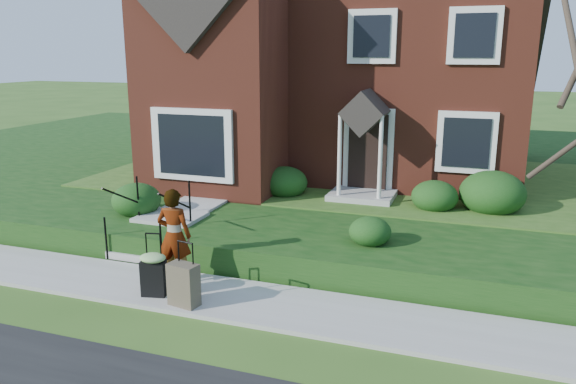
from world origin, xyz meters
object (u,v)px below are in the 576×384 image
at_px(woman, 174,236).
at_px(suitcase_olive, 184,284).
at_px(front_steps, 160,230).
at_px(suitcase_black, 154,272).

height_order(woman, suitcase_olive, woman).
distance_m(woman, suitcase_olive, 1.18).
bearing_deg(suitcase_olive, woman, 138.08).
relative_size(front_steps, suitcase_black, 1.79).
height_order(woman, suitcase_black, woman).
xyz_separation_m(front_steps, woman, (1.29, -1.54, 0.49)).
relative_size(front_steps, suitcase_olive, 1.83).
xyz_separation_m(woman, suitcase_olive, (0.65, -0.84, -0.52)).
height_order(front_steps, suitcase_black, front_steps).
bearing_deg(suitcase_black, suitcase_olive, -26.32).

